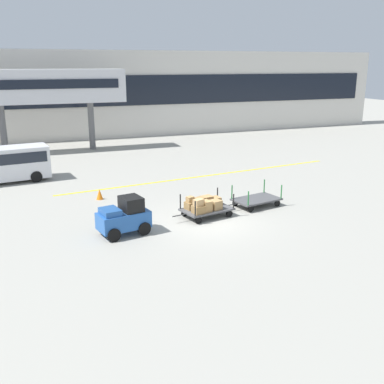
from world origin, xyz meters
name	(u,v)px	position (x,y,z in m)	size (l,w,h in m)	color
ground_plane	(207,222)	(0.00, 0.00, 0.00)	(120.00, 120.00, 0.00)	#9E9B91
apron_lead_line	(207,176)	(3.35, 7.99, 0.00)	(19.25, 0.20, 0.01)	yellow
terminal_building	(101,95)	(0.00, 25.98, 4.07)	(60.93, 2.51, 8.13)	beige
jet_bridge	(23,88)	(-7.00, 19.99, 5.14)	(14.45, 3.00, 6.50)	silver
baggage_tug	(124,217)	(-3.80, -0.14, 0.75)	(2.27, 1.58, 1.58)	#2659A5
baggage_cart_lead	(205,206)	(0.19, 0.66, 0.55)	(3.08, 1.82, 1.10)	#4C4C4F
baggage_cart_middle	(256,200)	(3.22, 1.25, 0.35)	(3.08, 1.82, 1.10)	#4C4C4F
shuttle_van	(7,162)	(-8.47, 10.93, 1.23)	(5.01, 2.50, 2.10)	silver
safety_cone_near	(100,194)	(-3.93, 5.27, 0.28)	(0.36, 0.36, 0.55)	orange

